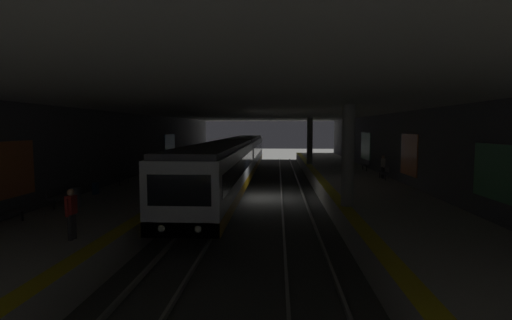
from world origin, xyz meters
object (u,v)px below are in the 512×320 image
object	(u,v)px
bench_left_mid	(384,172)
bench_right_mid	(61,195)
trash_bin	(76,197)
bench_right_far	(122,176)
person_waiting_near	(383,166)
bench_left_far	(366,164)
person_standing_far	(71,212)
pillar_near	(348,156)
pillar_far	(310,141)
suitcase_rolling	(96,188)
person_walking_mid	(160,170)
metro_train	(236,159)
bench_right_near	(7,211)

from	to	relation	value
bench_left_mid	bench_right_mid	distance (m)	19.83
trash_bin	bench_right_mid	bearing A→B (deg)	86.62
bench_right_far	person_waiting_near	distance (m)	17.48
bench_right_mid	person_waiting_near	size ratio (longest dim) A/B	1.05
bench_left_far	person_standing_far	bearing A→B (deg)	145.91
bench_left_mid	bench_right_mid	xyz separation A→B (m)	(-10.10, 17.07, 0.00)
pillar_near	person_waiting_near	size ratio (longest dim) A/B	2.81
pillar_far	person_standing_far	size ratio (longest dim) A/B	2.81
bench_right_far	suitcase_rolling	world-z (taller)	suitcase_rolling
bench_left_mid	trash_bin	xyz separation A→B (m)	(-10.14, 16.33, -0.10)
suitcase_rolling	pillar_near	bearing A→B (deg)	-100.09
bench_left_far	person_waiting_near	world-z (taller)	person_waiting_near
pillar_near	bench_left_far	bearing A→B (deg)	-15.94
pillar_far	person_walking_mid	bearing A→B (deg)	145.26
bench_left_far	person_waiting_near	size ratio (longest dim) A/B	1.05
pillar_far	bench_right_far	size ratio (longest dim) A/B	2.68
metro_train	bench_right_mid	size ratio (longest dim) A/B	21.07
bench_right_far	person_standing_far	bearing A→B (deg)	-164.41
person_walking_mid	suitcase_rolling	size ratio (longest dim) A/B	1.87
metro_train	bench_right_near	bearing A→B (deg)	160.39
bench_right_mid	person_waiting_near	world-z (taller)	person_waiting_near
suitcase_rolling	trash_bin	distance (m)	3.22
person_waiting_near	trash_bin	size ratio (longest dim) A/B	1.90
pillar_far	bench_left_far	xyz separation A→B (m)	(-5.57, -4.18, -1.75)
pillar_far	bench_left_far	bearing A→B (deg)	-143.06
person_standing_far	suitcase_rolling	world-z (taller)	person_standing_far
pillar_near	bench_right_far	bearing A→B (deg)	65.19
person_walking_mid	person_standing_far	bearing A→B (deg)	-176.63
pillar_far	bench_right_mid	size ratio (longest dim) A/B	2.68
person_waiting_near	trash_bin	world-z (taller)	person_waiting_near
pillar_near	person_standing_far	world-z (taller)	pillar_near
suitcase_rolling	trash_bin	world-z (taller)	suitcase_rolling
bench_left_far	bench_right_mid	size ratio (longest dim) A/B	1.00
metro_train	bench_right_far	size ratio (longest dim) A/B	21.07
bench_right_near	metro_train	bearing A→B (deg)	-19.61
person_waiting_near	person_walking_mid	xyz separation A→B (m)	(-4.21, 14.49, 0.08)
bench_left_mid	person_standing_far	distance (m)	20.40
person_standing_far	trash_bin	size ratio (longest dim) A/B	1.90
bench_left_far	trash_bin	xyz separation A→B (m)	(-15.52, 16.33, -0.10)
bench_right_near	bench_left_mid	bearing A→B (deg)	-51.70
trash_bin	pillar_near	bearing A→B (deg)	-85.91
metro_train	person_waiting_near	size ratio (longest dim) A/B	22.13
metro_train	bench_right_mid	world-z (taller)	metro_train
bench_right_far	person_waiting_near	size ratio (longest dim) A/B	1.05
metro_train	bench_left_far	xyz separation A→B (m)	(1.08, -10.73, -0.45)
bench_right_far	trash_bin	xyz separation A→B (m)	(-6.83, -0.73, -0.10)
person_standing_far	suitcase_rolling	distance (m)	8.65
pillar_near	bench_right_near	world-z (taller)	pillar_near
bench_right_mid	person_walking_mid	xyz separation A→B (m)	(6.23, -2.61, 0.43)
person_waiting_near	metro_train	bearing A→B (deg)	69.80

